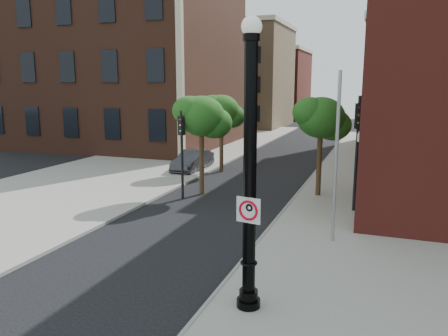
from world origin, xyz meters
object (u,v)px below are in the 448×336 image
at_px(traffic_signal_left, 182,140).
at_px(traffic_signal_right, 358,135).
at_px(lamppost, 250,184).
at_px(no_parking_sign, 248,210).
at_px(parked_car, 193,161).

height_order(traffic_signal_left, traffic_signal_right, traffic_signal_right).
relative_size(lamppost, traffic_signal_left, 1.63).
bearing_deg(no_parking_sign, traffic_signal_left, 132.58).
bearing_deg(traffic_signal_left, lamppost, -34.48).
xyz_separation_m(lamppost, no_parking_sign, (0.03, -0.17, -0.56)).
bearing_deg(no_parking_sign, parked_car, 127.45).
bearing_deg(traffic_signal_right, parked_car, 137.21).
bearing_deg(parked_car, traffic_signal_left, -69.96).
height_order(lamppost, no_parking_sign, lamppost).
bearing_deg(traffic_signal_left, traffic_signal_right, 24.10).
height_order(parked_car, traffic_signal_right, traffic_signal_right).
distance_m(lamppost, no_parking_sign, 0.59).
bearing_deg(no_parking_sign, lamppost, 108.51).
height_order(no_parking_sign, traffic_signal_right, traffic_signal_right).
distance_m(parked_car, traffic_signal_right, 11.93).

